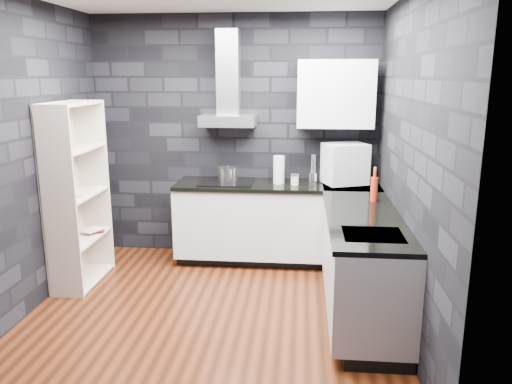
# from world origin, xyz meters

# --- Properties ---
(ground) EXTENTS (3.20, 3.20, 0.00)m
(ground) POSITION_xyz_m (0.00, 0.00, 0.00)
(ground) COLOR #491E0D
(wall_back) EXTENTS (3.20, 0.05, 2.70)m
(wall_back) POSITION_xyz_m (0.00, 1.62, 1.35)
(wall_back) COLOR black
(wall_back) RESTS_ON ground
(wall_front) EXTENTS (3.20, 0.05, 2.70)m
(wall_front) POSITION_xyz_m (0.00, -1.62, 1.35)
(wall_front) COLOR black
(wall_front) RESTS_ON ground
(wall_left) EXTENTS (0.05, 3.20, 2.70)m
(wall_left) POSITION_xyz_m (-1.62, 0.00, 1.35)
(wall_left) COLOR black
(wall_left) RESTS_ON ground
(wall_right) EXTENTS (0.05, 3.20, 2.70)m
(wall_right) POSITION_xyz_m (1.62, 0.00, 1.35)
(wall_right) COLOR black
(wall_right) RESTS_ON ground
(toekick_back) EXTENTS (2.18, 0.50, 0.10)m
(toekick_back) POSITION_xyz_m (0.50, 1.34, 0.05)
(toekick_back) COLOR black
(toekick_back) RESTS_ON ground
(toekick_right) EXTENTS (0.50, 1.78, 0.10)m
(toekick_right) POSITION_xyz_m (1.34, 0.10, 0.05)
(toekick_right) COLOR black
(toekick_right) RESTS_ON ground
(counter_back_cab) EXTENTS (2.20, 0.60, 0.76)m
(counter_back_cab) POSITION_xyz_m (0.50, 1.30, 0.48)
(counter_back_cab) COLOR silver
(counter_back_cab) RESTS_ON ground
(counter_right_cab) EXTENTS (0.60, 1.80, 0.76)m
(counter_right_cab) POSITION_xyz_m (1.30, 0.10, 0.48)
(counter_right_cab) COLOR silver
(counter_right_cab) RESTS_ON ground
(counter_back_top) EXTENTS (2.20, 0.62, 0.04)m
(counter_back_top) POSITION_xyz_m (0.50, 1.29, 0.88)
(counter_back_top) COLOR black
(counter_back_top) RESTS_ON counter_back_cab
(counter_right_top) EXTENTS (0.62, 1.80, 0.04)m
(counter_right_top) POSITION_xyz_m (1.29, 0.10, 0.88)
(counter_right_top) COLOR black
(counter_right_top) RESTS_ON counter_right_cab
(counter_corner_top) EXTENTS (0.62, 0.62, 0.04)m
(counter_corner_top) POSITION_xyz_m (1.30, 1.30, 0.88)
(counter_corner_top) COLOR black
(counter_corner_top) RESTS_ON counter_right_cab
(hood_body) EXTENTS (0.60, 0.34, 0.12)m
(hood_body) POSITION_xyz_m (-0.05, 1.43, 1.56)
(hood_body) COLOR #B3B4B9
(hood_body) RESTS_ON wall_back
(hood_chimney) EXTENTS (0.24, 0.20, 0.90)m
(hood_chimney) POSITION_xyz_m (-0.05, 1.50, 2.07)
(hood_chimney) COLOR #B3B4B9
(hood_chimney) RESTS_ON hood_body
(upper_cabinet) EXTENTS (0.80, 0.35, 0.70)m
(upper_cabinet) POSITION_xyz_m (1.10, 1.43, 1.85)
(upper_cabinet) COLOR silver
(upper_cabinet) RESTS_ON wall_back
(cooktop) EXTENTS (0.58, 0.50, 0.01)m
(cooktop) POSITION_xyz_m (-0.05, 1.30, 0.91)
(cooktop) COLOR black
(cooktop) RESTS_ON counter_back_top
(sink_rim) EXTENTS (0.44, 0.40, 0.01)m
(sink_rim) POSITION_xyz_m (1.30, -0.40, 0.89)
(sink_rim) COLOR #B3B4B9
(sink_rim) RESTS_ON counter_right_top
(pot) EXTENTS (0.26, 0.26, 0.13)m
(pot) POSITION_xyz_m (-0.05, 1.36, 0.98)
(pot) COLOR silver
(pot) RESTS_ON cooktop
(glass_vase) EXTENTS (0.16, 0.16, 0.30)m
(glass_vase) POSITION_xyz_m (0.52, 1.31, 1.05)
(glass_vase) COLOR silver
(glass_vase) RESTS_ON counter_back_top
(storage_jar) EXTENTS (0.08, 0.08, 0.10)m
(storage_jar) POSITION_xyz_m (0.69, 1.24, 0.95)
(storage_jar) COLOR #CFB291
(storage_jar) RESTS_ON counter_back_top
(utensil_crock) EXTENTS (0.10, 0.10, 0.12)m
(utensil_crock) POSITION_xyz_m (0.88, 1.32, 0.96)
(utensil_crock) COLOR silver
(utensil_crock) RESTS_ON counter_back_top
(appliance_garage) EXTENTS (0.52, 0.46, 0.43)m
(appliance_garage) POSITION_xyz_m (1.22, 1.32, 1.12)
(appliance_garage) COLOR silver
(appliance_garage) RESTS_ON counter_back_top
(red_bottle) EXTENTS (0.07, 0.07, 0.23)m
(red_bottle) POSITION_xyz_m (1.44, 0.61, 1.01)
(red_bottle) COLOR #A12A12
(red_bottle) RESTS_ON counter_right_top
(bookshelf) EXTENTS (0.43, 0.83, 1.80)m
(bookshelf) POSITION_xyz_m (-1.42, 0.57, 0.90)
(bookshelf) COLOR beige
(bookshelf) RESTS_ON ground
(fruit_bowl) EXTENTS (0.27, 0.27, 0.05)m
(fruit_bowl) POSITION_xyz_m (-1.42, 0.47, 0.94)
(fruit_bowl) COLOR silver
(fruit_bowl) RESTS_ON bookshelf
(book_red) EXTENTS (0.13, 0.10, 0.20)m
(book_red) POSITION_xyz_m (-1.41, 0.74, 0.57)
(book_red) COLOR maroon
(book_red) RESTS_ON bookshelf
(book_second) EXTENTS (0.15, 0.08, 0.22)m
(book_second) POSITION_xyz_m (-1.44, 0.77, 0.59)
(book_second) COLOR #B2B2B2
(book_second) RESTS_ON bookshelf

